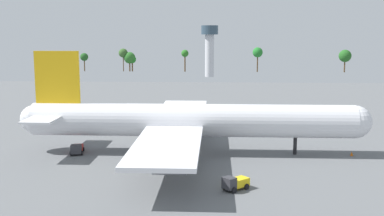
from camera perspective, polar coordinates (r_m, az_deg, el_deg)
ground_plane at (r=94.20m, az=0.00°, el=-5.44°), size 275.98×275.98×0.00m
cargo_airplane at (r=92.82m, az=-0.21°, el=-1.55°), size 68.99×63.10×20.09m
maintenance_van at (r=122.55m, az=-2.66°, el=-1.55°), size 4.06×4.72×2.21m
pushback_tractor at (r=130.72m, az=16.72°, el=-1.25°), size 3.29×5.29×2.27m
cargo_loader at (r=72.67m, az=5.20°, el=-8.96°), size 4.40×4.26×2.21m
fuel_truck at (r=96.13m, az=-13.69°, el=-4.77°), size 3.07×5.21×2.10m
baggage_tug at (r=135.09m, az=0.36°, el=-0.51°), size 4.67×4.27×2.55m
safety_cone_nose at (r=97.13m, az=18.68°, el=-5.23°), size 0.57×0.57×0.81m
control_tower at (r=259.09m, az=2.13°, el=7.64°), size 9.19×9.19×27.75m
tree_line_backdrop at (r=293.58m, az=1.82°, el=6.30°), size 167.07×7.56×15.07m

